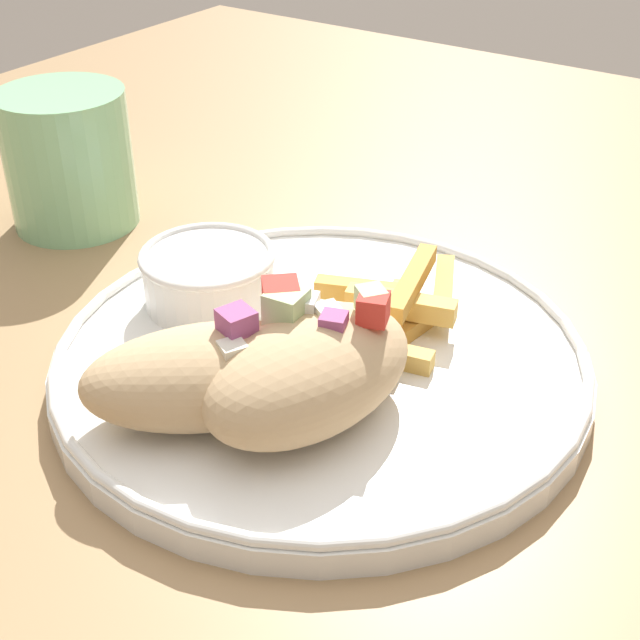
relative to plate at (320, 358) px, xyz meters
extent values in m
cube|color=#9E7A51|center=(0.03, 0.00, -0.03)|extent=(1.14, 1.14, 0.04)
cylinder|color=#9E7A51|center=(0.53, 0.50, -0.40)|extent=(0.06, 0.06, 0.71)
cylinder|color=white|center=(0.00, 0.00, 0.00)|extent=(0.28, 0.28, 0.01)
torus|color=white|center=(0.00, 0.00, 0.01)|extent=(0.28, 0.28, 0.01)
ellipsoid|color=tan|center=(-0.05, -0.03, 0.03)|extent=(0.13, 0.09, 0.05)
cube|color=#B7D693|center=(-0.02, -0.04, 0.06)|extent=(0.02, 0.02, 0.01)
cube|color=red|center=(-0.02, -0.04, 0.06)|extent=(0.02, 0.02, 0.01)
cube|color=white|center=(-0.03, -0.01, 0.05)|extent=(0.02, 0.02, 0.01)
cube|color=#A34C84|center=(-0.04, -0.03, 0.05)|extent=(0.01, 0.01, 0.01)
cube|color=silver|center=(-0.03, -0.02, 0.05)|extent=(0.02, 0.02, 0.01)
ellipsoid|color=tan|center=(-0.07, 0.01, 0.03)|extent=(0.13, 0.13, 0.04)
cube|color=#B7D693|center=(-0.04, -0.01, 0.05)|extent=(0.02, 0.02, 0.02)
cube|color=red|center=(-0.03, 0.00, 0.05)|extent=(0.02, 0.02, 0.02)
cube|color=#A34C84|center=(-0.06, 0.01, 0.05)|extent=(0.02, 0.02, 0.01)
cube|color=silver|center=(-0.07, 0.00, 0.04)|extent=(0.02, 0.02, 0.01)
cube|color=#E5B251|center=(0.01, -0.03, 0.01)|extent=(0.02, 0.06, 0.01)
cube|color=gold|center=(0.03, -0.03, 0.01)|extent=(0.07, 0.02, 0.01)
cube|color=gold|center=(0.03, -0.02, 0.01)|extent=(0.08, 0.02, 0.01)
cube|color=#E5B251|center=(0.04, -0.02, 0.01)|extent=(0.08, 0.04, 0.01)
cube|color=gold|center=(0.07, -0.03, 0.02)|extent=(0.06, 0.04, 0.01)
cube|color=gold|center=(0.04, 0.00, 0.02)|extent=(0.03, 0.06, 0.01)
cube|color=gold|center=(0.05, -0.02, 0.03)|extent=(0.07, 0.03, 0.01)
cube|color=#E5B251|center=(0.04, -0.02, 0.02)|extent=(0.03, 0.06, 0.01)
cylinder|color=white|center=(0.01, 0.08, 0.02)|extent=(0.07, 0.07, 0.03)
cylinder|color=beige|center=(0.01, 0.08, 0.03)|extent=(0.06, 0.06, 0.01)
torus|color=white|center=(0.01, 0.08, 0.03)|extent=(0.08, 0.08, 0.00)
cylinder|color=#8CCC93|center=(0.06, 0.24, 0.04)|extent=(0.09, 0.09, 0.09)
cylinder|color=silver|center=(0.06, 0.24, 0.02)|extent=(0.08, 0.08, 0.06)
camera|label=1|loc=(-0.32, -0.22, 0.27)|focal=50.00mm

